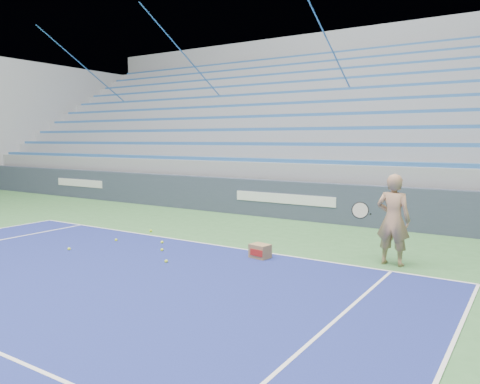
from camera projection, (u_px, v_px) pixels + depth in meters
name	position (u px, v px, depth m)	size (l,w,h in m)	color
sponsor_barrier	(286.00, 200.00, 13.66)	(30.00, 0.32, 1.10)	#353E50
bleachers	(353.00, 138.00, 18.24)	(31.00, 9.15, 7.30)	gray
tennis_player	(393.00, 220.00, 8.55)	(0.92, 0.83, 1.69)	tan
ball_box	(260.00, 251.00, 9.09)	(0.41, 0.34, 0.28)	olive
tennis_ball_0	(162.00, 242.00, 10.37)	(0.07, 0.07, 0.07)	#C6EA2F
tennis_ball_1	(162.00, 250.00, 9.66)	(0.07, 0.07, 0.07)	#C6EA2F
tennis_ball_2	(116.00, 240.00, 10.61)	(0.07, 0.07, 0.07)	#C6EA2F
tennis_ball_3	(166.00, 261.00, 8.75)	(0.07, 0.07, 0.07)	#C6EA2F
tennis_ball_4	(69.00, 249.00, 9.73)	(0.07, 0.07, 0.07)	#C6EA2F
tennis_ball_5	(151.00, 231.00, 11.67)	(0.07, 0.07, 0.07)	#C6EA2F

